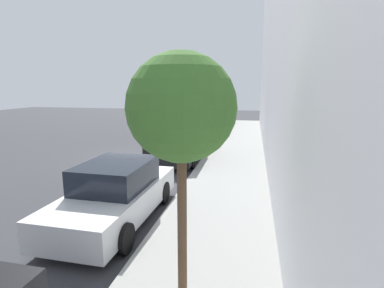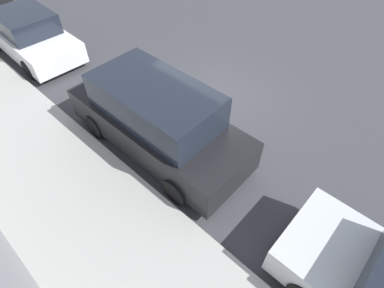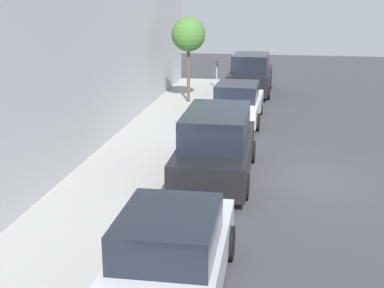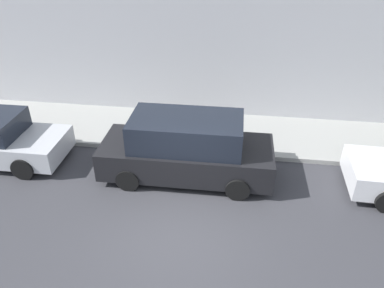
{
  "view_description": "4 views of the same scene",
  "coord_description": "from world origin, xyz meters",
  "views": [
    {
      "loc": [
        5.75,
        -13.33,
        3.46
      ],
      "look_at": [
        3.22,
        -0.99,
        1.0
      ],
      "focal_mm": 28.0,
      "sensor_mm": 36.0,
      "label": 1
    },
    {
      "loc": [
        5.75,
        4.49,
        5.89
      ],
      "look_at": [
        2.47,
        1.42,
        1.0
      ],
      "focal_mm": 28.0,
      "sensor_mm": 36.0,
      "label": 2
    },
    {
      "loc": [
        0.74,
        14.22,
        5.02
      ],
      "look_at": [
        3.02,
        0.41,
        1.0
      ],
      "focal_mm": 50.0,
      "sensor_mm": 36.0,
      "label": 3
    },
    {
      "loc": [
        -6.57,
        -1.22,
        6.56
      ],
      "look_at": [
        2.53,
        0.04,
        1.0
      ],
      "focal_mm": 35.0,
      "sensor_mm": 36.0,
      "label": 4
    }
  ],
  "objects": [
    {
      "name": "ground_plane",
      "position": [
        0.0,
        0.0,
        0.0
      ],
      "size": [
        60.0,
        60.0,
        0.0
      ],
      "primitive_type": "plane",
      "color": "#38383D"
    },
    {
      "name": "sidewalk",
      "position": [
        4.93,
        0.0,
        0.07
      ],
      "size": [
        2.85,
        32.0,
        0.15
      ],
      "color": "#9E9E99",
      "rests_on": "ground_plane"
    },
    {
      "name": "parked_sedan_second",
      "position": [
        2.36,
        -6.56,
        0.72
      ],
      "size": [
        1.92,
        4.54,
        1.54
      ],
      "color": "silver",
      "rests_on": "ground_plane"
    },
    {
      "name": "parked_minivan_third",
      "position": [
        2.39,
        0.17,
        0.92
      ],
      "size": [
        2.02,
        4.92,
        1.9
      ],
      "color": "black",
      "rests_on": "ground_plane"
    },
    {
      "name": "parked_sedan_fourth",
      "position": [
        2.43,
        6.28,
        0.72
      ],
      "size": [
        1.92,
        4.51,
        1.54
      ],
      "color": "#B7BABF",
      "rests_on": "ground_plane"
    },
    {
      "name": "parked_sedan_fifth",
      "position": [
        2.34,
        12.62,
        0.72
      ],
      "size": [
        1.92,
        4.51,
        1.54
      ],
      "color": "black",
      "rests_on": "ground_plane"
    },
    {
      "name": "street_tree",
      "position": [
        4.8,
        -9.38,
        3.15
      ],
      "size": [
        1.51,
        1.51,
        3.78
      ],
      "color": "brown",
      "rests_on": "sidewalk"
    },
    {
      "name": "fire_hydrant",
      "position": [
        3.85,
        15.93,
        0.49
      ],
      "size": [
        0.2,
        0.2,
        0.69
      ],
      "color": "gold",
      "rests_on": "sidewalk"
    }
  ]
}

